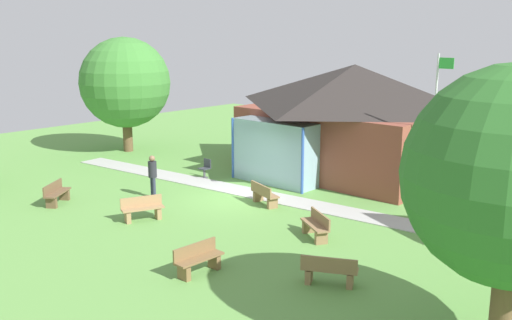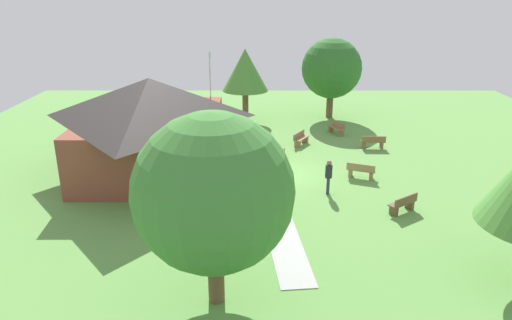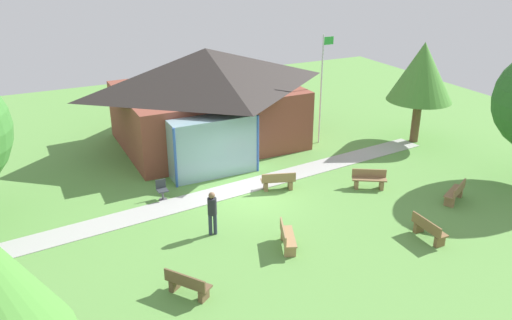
{
  "view_description": "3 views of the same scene",
  "coord_description": "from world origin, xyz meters",
  "px_view_note": "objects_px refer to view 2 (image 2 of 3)",
  "views": [
    {
      "loc": [
        15.72,
        -16.08,
        6.63
      ],
      "look_at": [
        -0.5,
        1.63,
        1.25
      ],
      "focal_mm": 40.73,
      "sensor_mm": 36.0,
      "label": 1
    },
    {
      "loc": [
        -24.2,
        1.32,
        9.65
      ],
      "look_at": [
        -0.86,
        1.35,
        1.11
      ],
      "focal_mm": 33.48,
      "sensor_mm": 36.0,
      "label": 2
    },
    {
      "loc": [
        -8.77,
        -18.31,
        10.2
      ],
      "look_at": [
        0.84,
        1.25,
        1.08
      ],
      "focal_mm": 37.04,
      "sensor_mm": 36.0,
      "label": 3
    }
  ],
  "objects_px": {
    "bench_lawn_far_right": "(336,128)",
    "bench_rear_near_path": "(278,158)",
    "visitor_strolling_lawn": "(329,174)",
    "tree_far_east": "(332,68)",
    "flagpole": "(211,92)",
    "bench_front_left": "(403,204)",
    "bench_front_center": "(361,171)",
    "patio_chair_west": "(254,193)",
    "bench_mid_right": "(301,139)",
    "tree_east_hedge": "(245,70)",
    "tree_west_hedge": "(213,193)",
    "bench_front_right": "(373,142)",
    "pavilion": "(154,123)"
  },
  "relations": [
    {
      "from": "bench_front_right",
      "to": "bench_front_left",
      "type": "bearing_deg",
      "value": -92.97
    },
    {
      "from": "bench_rear_near_path",
      "to": "visitor_strolling_lawn",
      "type": "relative_size",
      "value": 0.9
    },
    {
      "from": "pavilion",
      "to": "bench_front_center",
      "type": "height_order",
      "value": "pavilion"
    },
    {
      "from": "patio_chair_west",
      "to": "tree_west_hedge",
      "type": "xyz_separation_m",
      "value": [
        -7.64,
        1.17,
        3.4
      ]
    },
    {
      "from": "patio_chair_west",
      "to": "tree_east_hedge",
      "type": "height_order",
      "value": "tree_east_hedge"
    },
    {
      "from": "bench_lawn_far_right",
      "to": "tree_west_hedge",
      "type": "relative_size",
      "value": 0.24
    },
    {
      "from": "bench_mid_right",
      "to": "tree_east_hedge",
      "type": "bearing_deg",
      "value": -116.97
    },
    {
      "from": "bench_front_left",
      "to": "bench_front_right",
      "type": "bearing_deg",
      "value": 50.2
    },
    {
      "from": "tree_far_east",
      "to": "bench_rear_near_path",
      "type": "bearing_deg",
      "value": 157.41
    },
    {
      "from": "flagpole",
      "to": "visitor_strolling_lawn",
      "type": "height_order",
      "value": "flagpole"
    },
    {
      "from": "pavilion",
      "to": "bench_mid_right",
      "type": "height_order",
      "value": "pavilion"
    },
    {
      "from": "bench_front_center",
      "to": "tree_east_hedge",
      "type": "height_order",
      "value": "tree_east_hedge"
    },
    {
      "from": "bench_lawn_far_right",
      "to": "bench_rear_near_path",
      "type": "xyz_separation_m",
      "value": [
        -6.12,
        4.27,
        0.0
      ]
    },
    {
      "from": "bench_mid_right",
      "to": "tree_west_hedge",
      "type": "bearing_deg",
      "value": 16.51
    },
    {
      "from": "patio_chair_west",
      "to": "flagpole",
      "type": "bearing_deg",
      "value": -164.12
    },
    {
      "from": "flagpole",
      "to": "patio_chair_west",
      "type": "bearing_deg",
      "value": -163.64
    },
    {
      "from": "bench_lawn_far_right",
      "to": "bench_rear_near_path",
      "type": "distance_m",
      "value": 7.47
    },
    {
      "from": "bench_front_right",
      "to": "bench_front_center",
      "type": "xyz_separation_m",
      "value": [
        -4.94,
        1.78,
        0.0
      ]
    },
    {
      "from": "bench_mid_right",
      "to": "bench_rear_near_path",
      "type": "height_order",
      "value": "same"
    },
    {
      "from": "pavilion",
      "to": "bench_front_left",
      "type": "height_order",
      "value": "pavilion"
    },
    {
      "from": "bench_front_left",
      "to": "tree_east_hedge",
      "type": "xyz_separation_m",
      "value": [
        15.62,
        7.45,
        3.41
      ]
    },
    {
      "from": "flagpole",
      "to": "bench_mid_right",
      "type": "xyz_separation_m",
      "value": [
        -1.11,
        -5.81,
        -2.8
      ]
    },
    {
      "from": "bench_front_center",
      "to": "bench_lawn_far_right",
      "type": "height_order",
      "value": "same"
    },
    {
      "from": "bench_front_center",
      "to": "patio_chair_west",
      "type": "bearing_deg",
      "value": -131.08
    },
    {
      "from": "pavilion",
      "to": "tree_west_hedge",
      "type": "xyz_separation_m",
      "value": [
        -11.87,
        -4.24,
        1.17
      ]
    },
    {
      "from": "tree_west_hedge",
      "to": "visitor_strolling_lawn",
      "type": "bearing_deg",
      "value": -29.55
    },
    {
      "from": "bench_front_left",
      "to": "tree_far_east",
      "type": "distance_m",
      "value": 17.06
    },
    {
      "from": "bench_rear_near_path",
      "to": "patio_chair_west",
      "type": "distance_m",
      "value": 5.03
    },
    {
      "from": "bench_front_left",
      "to": "bench_rear_near_path",
      "type": "xyz_separation_m",
      "value": [
        6.06,
        5.36,
        0.0
      ]
    },
    {
      "from": "flagpole",
      "to": "bench_front_left",
      "type": "height_order",
      "value": "flagpole"
    },
    {
      "from": "flagpole",
      "to": "bench_front_center",
      "type": "xyz_separation_m",
      "value": [
        -6.79,
        -8.51,
        -2.8
      ]
    },
    {
      "from": "flagpole",
      "to": "bench_mid_right",
      "type": "bearing_deg",
      "value": -100.85
    },
    {
      "from": "bench_mid_right",
      "to": "tree_west_hedge",
      "type": "relative_size",
      "value": 0.24
    },
    {
      "from": "bench_front_right",
      "to": "pavilion",
      "type": "bearing_deg",
      "value": -162.9
    },
    {
      "from": "bench_rear_near_path",
      "to": "tree_far_east",
      "type": "bearing_deg",
      "value": -4.09
    },
    {
      "from": "bench_lawn_far_right",
      "to": "tree_far_east",
      "type": "xyz_separation_m",
      "value": [
        4.51,
        -0.15,
        3.38
      ]
    },
    {
      "from": "pavilion",
      "to": "visitor_strolling_lawn",
      "type": "bearing_deg",
      "value": -110.5
    },
    {
      "from": "tree_far_east",
      "to": "pavilion",
      "type": "bearing_deg",
      "value": 135.08
    },
    {
      "from": "visitor_strolling_lawn",
      "to": "bench_lawn_far_right",
      "type": "bearing_deg",
      "value": 3.07
    },
    {
      "from": "tree_west_hedge",
      "to": "tree_east_hedge",
      "type": "xyz_separation_m",
      "value": [
        22.03,
        -0.46,
        -0.0
      ]
    },
    {
      "from": "bench_front_right",
      "to": "bench_mid_right",
      "type": "distance_m",
      "value": 4.54
    },
    {
      "from": "bench_rear_near_path",
      "to": "tree_west_hedge",
      "type": "height_order",
      "value": "tree_west_hedge"
    },
    {
      "from": "bench_mid_right",
      "to": "tree_far_east",
      "type": "bearing_deg",
      "value": -171.3
    },
    {
      "from": "bench_front_left",
      "to": "patio_chair_west",
      "type": "xyz_separation_m",
      "value": [
        1.22,
        6.74,
        0.01
      ]
    },
    {
      "from": "bench_mid_right",
      "to": "patio_chair_west",
      "type": "height_order",
      "value": "patio_chair_west"
    },
    {
      "from": "bench_front_left",
      "to": "bench_rear_near_path",
      "type": "relative_size",
      "value": 0.95
    },
    {
      "from": "tree_far_east",
      "to": "tree_east_hedge",
      "type": "height_order",
      "value": "tree_far_east"
    },
    {
      "from": "bench_front_center",
      "to": "patio_chair_west",
      "type": "relative_size",
      "value": 1.81
    },
    {
      "from": "bench_front_left",
      "to": "bench_front_center",
      "type": "bearing_deg",
      "value": 69.32
    },
    {
      "from": "bench_front_left",
      "to": "bench_rear_near_path",
      "type": "bearing_deg",
      "value": 96.25
    }
  ]
}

